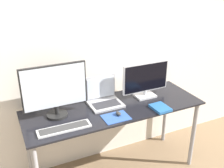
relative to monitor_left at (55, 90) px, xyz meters
name	(u,v)px	position (x,y,z in m)	size (l,w,h in m)	color
wall_back	(99,49)	(0.53, 0.30, 0.22)	(7.00, 0.05, 2.50)	silver
desk	(114,116)	(0.53, -0.07, -0.36)	(1.71, 0.60, 0.78)	black
monitor_left	(55,90)	(0.00, 0.00, 0.00)	(0.56, 0.19, 0.48)	black
monitor_right	(146,80)	(0.91, 0.00, -0.07)	(0.50, 0.14, 0.36)	silver
laptop	(104,97)	(0.47, 0.05, -0.19)	(0.31, 0.25, 0.26)	#ADADB2
keyboard	(64,128)	(0.00, -0.24, -0.25)	(0.44, 0.12, 0.02)	silver
mousepad	(116,117)	(0.46, -0.25, -0.25)	(0.23, 0.18, 0.00)	#2D519E
mouse	(118,113)	(0.50, -0.23, -0.23)	(0.04, 0.07, 0.03)	#333333
book	(160,108)	(0.90, -0.29, -0.24)	(0.15, 0.19, 0.02)	#235B9E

